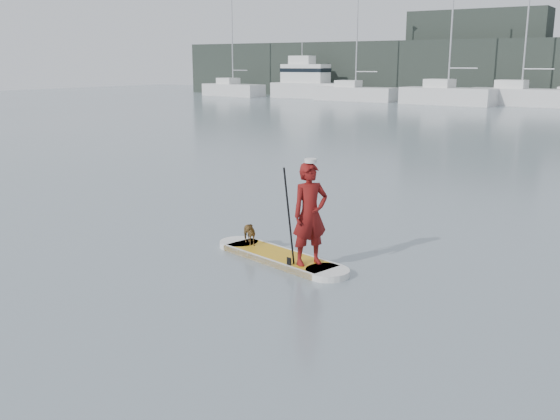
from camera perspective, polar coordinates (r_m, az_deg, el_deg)
The scene contains 12 objects.
ground at distance 16.29m, azimuth -1.14°, elevation 0.08°, with size 140.00×140.00×0.00m, color slate.
paddleboard at distance 12.09m, azimuth 0.00°, elevation -4.34°, with size 3.22×1.42×0.12m.
paddler at distance 11.28m, azimuth 2.76°, elevation -0.38°, with size 0.69×0.45×1.88m, color maroon.
white_cap at distance 11.09m, azimuth 2.82°, elevation 4.52°, with size 0.22×0.22×0.07m, color silver.
dog at distance 12.70m, azimuth -2.99°, elevation -2.06°, with size 0.26×0.58×0.49m, color brown.
paddle at distance 11.26m, azimuth 0.84°, elevation -1.77°, with size 0.11×0.30×2.00m.
sailboat_a at distance 72.90m, azimuth -4.35°, elevation 10.98°, with size 8.24×3.79×11.52m.
sailboat_b at distance 64.05m, azimuth 6.85°, elevation 10.65°, with size 8.28×2.61×12.25m.
sailboat_c at distance 59.62m, azimuth 15.01°, elevation 10.15°, with size 8.72×3.65×12.17m.
sailboat_d at distance 60.10m, azimuth 21.10°, elevation 9.79°, with size 9.10×3.20×13.23m.
motor_yacht_b at distance 68.95m, azimuth 2.70°, elevation 11.58°, with size 9.01×3.26×5.90m.
shore_building_west at distance 69.77m, azimuth 17.46°, elevation 13.36°, with size 14.00×4.00×9.00m, color #212924.
Camera 1 is at (8.82, -13.18, 3.73)m, focal length 40.00 mm.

